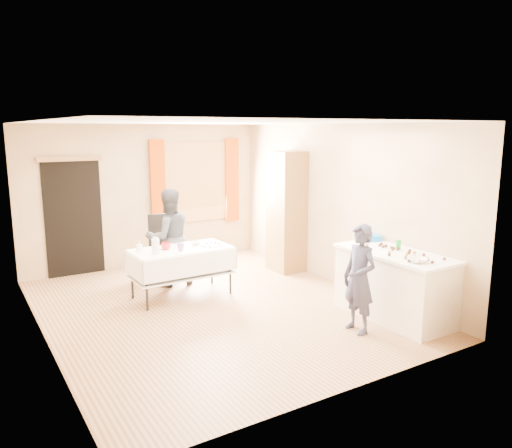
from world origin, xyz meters
TOP-DOWN VIEW (x-y plane):
  - floor at (0.00, 0.00)m, footprint 4.50×5.50m
  - ceiling at (0.00, 0.00)m, footprint 4.50×5.50m
  - wall_back at (0.00, 2.76)m, footprint 4.50×0.02m
  - wall_front at (0.00, -2.76)m, footprint 4.50×0.02m
  - wall_left at (-2.26, 0.00)m, footprint 0.02×5.50m
  - wall_right at (2.26, 0.00)m, footprint 0.02×5.50m
  - window_frame at (1.00, 2.72)m, footprint 1.32×0.06m
  - window_pane at (1.00, 2.71)m, footprint 1.20×0.02m
  - curtain_left at (0.22, 2.67)m, footprint 0.28×0.06m
  - curtain_right at (1.78, 2.67)m, footprint 0.28×0.06m
  - doorway at (-1.30, 2.73)m, footprint 0.95×0.04m
  - door_lintel at (-1.30, 2.70)m, footprint 1.05×0.06m
  - cabinet at (1.99, 1.06)m, footprint 0.50×0.60m
  - counter at (1.89, -1.61)m, footprint 0.78×1.64m
  - party_table at (-0.19, 0.69)m, footprint 1.52×0.80m
  - chair at (-0.04, 1.82)m, footprint 0.52×0.52m
  - girl at (1.16, -1.71)m, footprint 0.50×0.33m
  - woman at (-0.13, 1.32)m, footprint 0.82×0.67m
  - soda_can at (2.04, -1.51)m, footprint 0.07×0.07m
  - mixing_bowl at (1.71, -2.12)m, footprint 0.32×0.32m
  - foam_block at (1.83, -1.02)m, footprint 0.17×0.13m
  - blue_basket at (2.09, -0.92)m, footprint 0.36×0.30m
  - pitcher at (-0.63, 0.57)m, footprint 0.12×0.12m
  - cup_red at (-0.41, 0.73)m, footprint 0.15×0.15m
  - cup_rainbow at (-0.26, 0.54)m, footprint 0.13×0.13m
  - small_bowl at (0.10, 0.80)m, footprint 0.25×0.25m
  - pastry_tray at (0.29, 0.60)m, footprint 0.33×0.27m
  - bottle at (-0.79, 0.84)m, footprint 0.10×0.10m
  - cake_balls at (1.87, -1.76)m, footprint 0.51×1.12m

SIDE VIEW (x-z plane):
  - floor at x=0.00m, z-range -0.02..0.00m
  - chair at x=-0.04m, z-range -0.22..0.86m
  - party_table at x=-0.19m, z-range 0.07..0.82m
  - counter at x=1.89m, z-range 0.00..0.91m
  - girl at x=1.16m, z-range 0.00..1.37m
  - pastry_tray at x=0.29m, z-range 0.75..0.77m
  - small_bowl at x=0.10m, z-range 0.75..0.80m
  - woman at x=-0.13m, z-range 0.00..1.58m
  - cup_rainbow at x=-0.26m, z-range 0.75..0.85m
  - cup_red at x=-0.41m, z-range 0.75..0.86m
  - bottle at x=-0.79m, z-range 0.75..0.91m
  - pitcher at x=-0.63m, z-range 0.75..0.97m
  - cake_balls at x=1.87m, z-range 0.91..0.95m
  - mixing_bowl at x=1.71m, z-range 0.91..0.97m
  - foam_block at x=1.83m, z-range 0.91..0.99m
  - blue_basket at x=2.09m, z-range 0.91..0.99m
  - soda_can at x=2.04m, z-range 0.91..1.03m
  - doorway at x=-1.30m, z-range 0.00..2.00m
  - cabinet at x=1.99m, z-range 0.00..2.13m
  - wall_back at x=0.00m, z-range 0.00..2.60m
  - wall_front at x=0.00m, z-range 0.00..2.60m
  - wall_left at x=-2.26m, z-range 0.00..2.60m
  - wall_right at x=2.26m, z-range 0.00..2.60m
  - window_frame at x=1.00m, z-range 0.74..2.26m
  - window_pane at x=1.00m, z-range 0.80..2.20m
  - curtain_left at x=0.22m, z-range 0.67..2.33m
  - curtain_right at x=1.78m, z-range 0.67..2.33m
  - door_lintel at x=-1.30m, z-range 1.98..2.06m
  - ceiling at x=0.00m, z-range 2.60..2.62m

